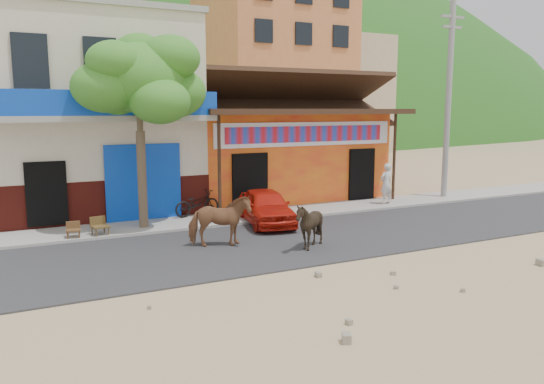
{
  "coord_description": "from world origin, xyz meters",
  "views": [
    {
      "loc": [
        -8.29,
        -10.62,
        3.79
      ],
      "look_at": [
        -1.48,
        3.0,
        1.4
      ],
      "focal_mm": 35.0,
      "sensor_mm": 36.0,
      "label": 1
    }
  ],
  "objects_px": {
    "pedestrian": "(386,184)",
    "tree": "(140,131)",
    "red_car": "(266,207)",
    "cafe_chair_left": "(73,223)",
    "cow_dark": "(309,225)",
    "scooter": "(197,203)",
    "cow_tan": "(220,221)",
    "utility_pole": "(448,101)",
    "cafe_chair_right": "(100,218)"
  },
  "relations": [
    {
      "from": "pedestrian",
      "to": "cafe_chair_right",
      "type": "xyz_separation_m",
      "value": [
        -10.84,
        -0.36,
        -0.3
      ]
    },
    {
      "from": "red_car",
      "to": "cafe_chair_right",
      "type": "distance_m",
      "value": 5.21
    },
    {
      "from": "utility_pole",
      "to": "cafe_chair_right",
      "type": "height_order",
      "value": "utility_pole"
    },
    {
      "from": "cow_tan",
      "to": "pedestrian",
      "type": "distance_m",
      "value": 8.58
    },
    {
      "from": "pedestrian",
      "to": "tree",
      "type": "bearing_deg",
      "value": -8.9
    },
    {
      "from": "pedestrian",
      "to": "cow_tan",
      "type": "bearing_deg",
      "value": 11.9
    },
    {
      "from": "utility_pole",
      "to": "cafe_chair_right",
      "type": "relative_size",
      "value": 8.15
    },
    {
      "from": "cow_tan",
      "to": "tree",
      "type": "bearing_deg",
      "value": 39.73
    },
    {
      "from": "scooter",
      "to": "cafe_chair_right",
      "type": "bearing_deg",
      "value": 100.56
    },
    {
      "from": "cow_tan",
      "to": "pedestrian",
      "type": "relative_size",
      "value": 1.06
    },
    {
      "from": "scooter",
      "to": "cafe_chair_left",
      "type": "xyz_separation_m",
      "value": [
        -4.21,
        -1.39,
        -0.03
      ]
    },
    {
      "from": "red_car",
      "to": "pedestrian",
      "type": "height_order",
      "value": "pedestrian"
    },
    {
      "from": "pedestrian",
      "to": "cafe_chair_left",
      "type": "height_order",
      "value": "pedestrian"
    },
    {
      "from": "cafe_chair_right",
      "to": "scooter",
      "type": "bearing_deg",
      "value": 11.35
    },
    {
      "from": "cow_tan",
      "to": "utility_pole",
      "type": "bearing_deg",
      "value": -58.57
    },
    {
      "from": "red_car",
      "to": "pedestrian",
      "type": "relative_size",
      "value": 2.16
    },
    {
      "from": "cow_dark",
      "to": "cafe_chair_left",
      "type": "height_order",
      "value": "cow_dark"
    },
    {
      "from": "pedestrian",
      "to": "scooter",
      "type": "bearing_deg",
      "value": -15.96
    },
    {
      "from": "cow_tan",
      "to": "red_car",
      "type": "height_order",
      "value": "cow_tan"
    },
    {
      "from": "utility_pole",
      "to": "cow_dark",
      "type": "bearing_deg",
      "value": -153.9
    },
    {
      "from": "utility_pole",
      "to": "cow_tan",
      "type": "distance_m",
      "value": 12.34
    },
    {
      "from": "pedestrian",
      "to": "red_car",
      "type": "bearing_deg",
      "value": 0.93
    },
    {
      "from": "cow_tan",
      "to": "cafe_chair_left",
      "type": "xyz_separation_m",
      "value": [
        -3.53,
        2.57,
        -0.21
      ]
    },
    {
      "from": "tree",
      "to": "cow_tan",
      "type": "distance_m",
      "value": 4.11
    },
    {
      "from": "scooter",
      "to": "pedestrian",
      "type": "xyz_separation_m",
      "value": [
        7.38,
        -1.02,
        0.35
      ]
    },
    {
      "from": "utility_pole",
      "to": "cafe_chair_right",
      "type": "distance_m",
      "value": 14.64
    },
    {
      "from": "cow_tan",
      "to": "cow_dark",
      "type": "height_order",
      "value": "cow_tan"
    },
    {
      "from": "tree",
      "to": "utility_pole",
      "type": "distance_m",
      "value": 12.84
    },
    {
      "from": "cafe_chair_left",
      "to": "utility_pole",
      "type": "bearing_deg",
      "value": 9.92
    },
    {
      "from": "utility_pole",
      "to": "cafe_chair_left",
      "type": "bearing_deg",
      "value": -177.32
    },
    {
      "from": "pedestrian",
      "to": "cafe_chair_right",
      "type": "height_order",
      "value": "pedestrian"
    },
    {
      "from": "tree",
      "to": "cow_tan",
      "type": "bearing_deg",
      "value": -65.74
    },
    {
      "from": "scooter",
      "to": "cafe_chair_left",
      "type": "relative_size",
      "value": 2.03
    },
    {
      "from": "utility_pole",
      "to": "red_car",
      "type": "relative_size",
      "value": 2.34
    },
    {
      "from": "utility_pole",
      "to": "scooter",
      "type": "xyz_separation_m",
      "value": [
        -10.73,
        0.69,
        -3.55
      ]
    },
    {
      "from": "tree",
      "to": "pedestrian",
      "type": "height_order",
      "value": "tree"
    },
    {
      "from": "cow_dark",
      "to": "red_car",
      "type": "height_order",
      "value": "cow_dark"
    },
    {
      "from": "utility_pole",
      "to": "cow_tan",
      "type": "bearing_deg",
      "value": -164.04
    },
    {
      "from": "red_car",
      "to": "utility_pole",
      "type": "bearing_deg",
      "value": 18.79
    },
    {
      "from": "cafe_chair_left",
      "to": "cafe_chair_right",
      "type": "xyz_separation_m",
      "value": [
        0.75,
        0.0,
        0.07
      ]
    },
    {
      "from": "tree",
      "to": "cafe_chair_right",
      "type": "xyz_separation_m",
      "value": [
        -1.4,
        -0.5,
        -2.51
      ]
    },
    {
      "from": "scooter",
      "to": "cafe_chair_right",
      "type": "distance_m",
      "value": 3.73
    },
    {
      "from": "tree",
      "to": "cow_dark",
      "type": "bearing_deg",
      "value": -51.69
    },
    {
      "from": "red_car",
      "to": "cafe_chair_left",
      "type": "height_order",
      "value": "red_car"
    },
    {
      "from": "scooter",
      "to": "cafe_chair_left",
      "type": "bearing_deg",
      "value": 96.98
    },
    {
      "from": "pedestrian",
      "to": "cafe_chair_left",
      "type": "xyz_separation_m",
      "value": [
        -11.59,
        -0.36,
        -0.38
      ]
    },
    {
      "from": "red_car",
      "to": "cafe_chair_left",
      "type": "relative_size",
      "value": 4.09
    },
    {
      "from": "cow_dark",
      "to": "red_car",
      "type": "relative_size",
      "value": 0.38
    },
    {
      "from": "tree",
      "to": "cow_tan",
      "type": "relative_size",
      "value": 3.56
    },
    {
      "from": "cafe_chair_right",
      "to": "pedestrian",
      "type": "bearing_deg",
      "value": -8.51
    }
  ]
}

